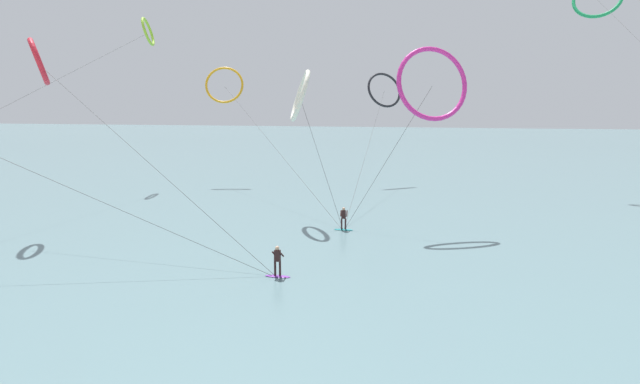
{
  "coord_description": "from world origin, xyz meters",
  "views": [
    {
      "loc": [
        4.67,
        0.99,
        9.23
      ],
      "look_at": [
        0.0,
        23.0,
        5.41
      ],
      "focal_mm": 29.3,
      "sensor_mm": 36.0,
      "label": 1
    }
  ],
  "objects_px": {
    "kite_charcoal": "(384,90)",
    "kite_magenta": "(432,84)",
    "surfer_teal": "(344,220)",
    "kite_ivory": "(300,96)",
    "kite_amber": "(224,85)",
    "kite_lime": "(147,32)",
    "kite_crimson": "(39,62)",
    "surfer_violet": "(278,263)"
  },
  "relations": [
    {
      "from": "kite_amber",
      "to": "kite_magenta",
      "type": "distance_m",
      "value": 29.67
    },
    {
      "from": "surfer_teal",
      "to": "kite_crimson",
      "type": "distance_m",
      "value": 24.11
    },
    {
      "from": "kite_amber",
      "to": "kite_ivory",
      "type": "relative_size",
      "value": 1.85
    },
    {
      "from": "surfer_teal",
      "to": "kite_ivory",
      "type": "xyz_separation_m",
      "value": [
        -3.9,
        2.78,
        8.99
      ]
    },
    {
      "from": "kite_lime",
      "to": "kite_magenta",
      "type": "relative_size",
      "value": 3.65
    },
    {
      "from": "kite_lime",
      "to": "kite_crimson",
      "type": "relative_size",
      "value": 2.34
    },
    {
      "from": "kite_charcoal",
      "to": "kite_lime",
      "type": "height_order",
      "value": "kite_lime"
    },
    {
      "from": "surfer_violet",
      "to": "kite_ivory",
      "type": "distance_m",
      "value": 16.64
    },
    {
      "from": "surfer_violet",
      "to": "kite_amber",
      "type": "xyz_separation_m",
      "value": [
        -15.56,
        31.52,
        10.48
      ]
    },
    {
      "from": "surfer_violet",
      "to": "kite_charcoal",
      "type": "bearing_deg",
      "value": 91.1
    },
    {
      "from": "surfer_teal",
      "to": "kite_lime",
      "type": "height_order",
      "value": "kite_lime"
    },
    {
      "from": "kite_magenta",
      "to": "kite_amber",
      "type": "bearing_deg",
      "value": 116.05
    },
    {
      "from": "kite_lime",
      "to": "kite_ivory",
      "type": "relative_size",
      "value": 4.1
    },
    {
      "from": "kite_charcoal",
      "to": "kite_magenta",
      "type": "bearing_deg",
      "value": -112.02
    },
    {
      "from": "kite_charcoal",
      "to": "kite_amber",
      "type": "relative_size",
      "value": 1.21
    },
    {
      "from": "surfer_teal",
      "to": "kite_charcoal",
      "type": "relative_size",
      "value": 0.06
    },
    {
      "from": "kite_charcoal",
      "to": "kite_amber",
      "type": "height_order",
      "value": "kite_amber"
    },
    {
      "from": "surfer_teal",
      "to": "kite_lime",
      "type": "relative_size",
      "value": 0.03
    },
    {
      "from": "kite_crimson",
      "to": "surfer_teal",
      "type": "bearing_deg",
      "value": -117.15
    },
    {
      "from": "kite_charcoal",
      "to": "surfer_violet",
      "type": "bearing_deg",
      "value": -129.33
    },
    {
      "from": "surfer_teal",
      "to": "kite_ivory",
      "type": "height_order",
      "value": "kite_ivory"
    },
    {
      "from": "kite_charcoal",
      "to": "kite_magenta",
      "type": "height_order",
      "value": "kite_magenta"
    },
    {
      "from": "surfer_violet",
      "to": "kite_amber",
      "type": "bearing_deg",
      "value": 121.1
    },
    {
      "from": "kite_charcoal",
      "to": "kite_lime",
      "type": "relative_size",
      "value": 0.55
    },
    {
      "from": "kite_magenta",
      "to": "kite_crimson",
      "type": "relative_size",
      "value": 0.64
    },
    {
      "from": "kite_ivory",
      "to": "kite_lime",
      "type": "bearing_deg",
      "value": -143.21
    },
    {
      "from": "surfer_teal",
      "to": "surfer_violet",
      "type": "relative_size",
      "value": 1.0
    },
    {
      "from": "kite_magenta",
      "to": "surfer_teal",
      "type": "bearing_deg",
      "value": 173.6
    },
    {
      "from": "kite_charcoal",
      "to": "kite_amber",
      "type": "distance_m",
      "value": 18.33
    },
    {
      "from": "surfer_teal",
      "to": "kite_magenta",
      "type": "xyz_separation_m",
      "value": [
        6.0,
        2.1,
        9.8
      ]
    },
    {
      "from": "surfer_teal",
      "to": "kite_amber",
      "type": "bearing_deg",
      "value": -55.84
    },
    {
      "from": "kite_lime",
      "to": "kite_crimson",
      "type": "height_order",
      "value": "kite_lime"
    },
    {
      "from": "kite_charcoal",
      "to": "kite_amber",
      "type": "xyz_separation_m",
      "value": [
        -17.88,
        -4.02,
        0.56
      ]
    },
    {
      "from": "surfer_teal",
      "to": "kite_amber",
      "type": "distance_m",
      "value": 28.77
    },
    {
      "from": "surfer_violet",
      "to": "kite_magenta",
      "type": "height_order",
      "value": "kite_magenta"
    },
    {
      "from": "kite_ivory",
      "to": "kite_charcoal",
      "type": "bearing_deg",
      "value": 149.59
    },
    {
      "from": "surfer_violet",
      "to": "kite_magenta",
      "type": "bearing_deg",
      "value": 64.38
    },
    {
      "from": "kite_lime",
      "to": "kite_ivory",
      "type": "height_order",
      "value": "kite_lime"
    },
    {
      "from": "kite_charcoal",
      "to": "kite_magenta",
      "type": "xyz_separation_m",
      "value": [
        5.41,
        -22.39,
        -0.12
      ]
    },
    {
      "from": "kite_amber",
      "to": "kite_crimson",
      "type": "height_order",
      "value": "kite_crimson"
    },
    {
      "from": "kite_charcoal",
      "to": "kite_ivory",
      "type": "relative_size",
      "value": 2.24
    },
    {
      "from": "kite_magenta",
      "to": "kite_charcoal",
      "type": "bearing_deg",
      "value": 77.9
    }
  ]
}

